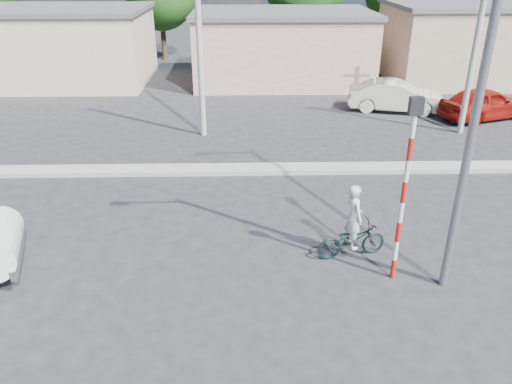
{
  "coord_description": "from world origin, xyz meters",
  "views": [
    {
      "loc": [
        -0.28,
        -8.24,
        6.94
      ],
      "look_at": [
        0.02,
        3.57,
        1.3
      ],
      "focal_mm": 35.0,
      "sensor_mm": 36.0,
      "label": 1
    }
  ],
  "objects_px": {
    "car_red": "(485,103)",
    "streetlight": "(476,70)",
    "cyclist": "(353,227)",
    "traffic_pole": "(406,178)",
    "car_cream": "(396,96)",
    "bicycle": "(352,240)"
  },
  "relations": [
    {
      "from": "car_red",
      "to": "streetlight",
      "type": "xyz_separation_m",
      "value": [
        -6.68,
        -12.75,
        4.22
      ]
    },
    {
      "from": "cyclist",
      "to": "traffic_pole",
      "type": "bearing_deg",
      "value": -152.41
    },
    {
      "from": "car_red",
      "to": "streetlight",
      "type": "distance_m",
      "value": 15.0
    },
    {
      "from": "car_cream",
      "to": "traffic_pole",
      "type": "xyz_separation_m",
      "value": [
        -3.88,
        -13.82,
        1.86
      ]
    },
    {
      "from": "cyclist",
      "to": "car_cream",
      "type": "relative_size",
      "value": 0.38
    },
    {
      "from": "car_cream",
      "to": "streetlight",
      "type": "bearing_deg",
      "value": -178.35
    },
    {
      "from": "car_red",
      "to": "bicycle",
      "type": "bearing_deg",
      "value": 123.99
    },
    {
      "from": "car_cream",
      "to": "bicycle",
      "type": "bearing_deg",
      "value": 173.39
    },
    {
      "from": "bicycle",
      "to": "car_red",
      "type": "height_order",
      "value": "car_red"
    },
    {
      "from": "car_cream",
      "to": "cyclist",
      "type": "bearing_deg",
      "value": 173.39
    },
    {
      "from": "car_cream",
      "to": "traffic_pole",
      "type": "distance_m",
      "value": 14.47
    },
    {
      "from": "car_cream",
      "to": "streetlight",
      "type": "distance_m",
      "value": 15.03
    },
    {
      "from": "car_red",
      "to": "streetlight",
      "type": "bearing_deg",
      "value": 132.6
    },
    {
      "from": "car_cream",
      "to": "car_red",
      "type": "xyz_separation_m",
      "value": [
        3.74,
        -1.37,
        -0.0
      ]
    },
    {
      "from": "bicycle",
      "to": "cyclist",
      "type": "bearing_deg",
      "value": -0.0
    },
    {
      "from": "traffic_pole",
      "to": "streetlight",
      "type": "xyz_separation_m",
      "value": [
        0.94,
        -0.3,
        2.37
      ]
    },
    {
      "from": "traffic_pole",
      "to": "cyclist",
      "type": "bearing_deg",
      "value": 130.02
    },
    {
      "from": "cyclist",
      "to": "car_cream",
      "type": "height_order",
      "value": "cyclist"
    },
    {
      "from": "car_cream",
      "to": "streetlight",
      "type": "relative_size",
      "value": 0.5
    },
    {
      "from": "cyclist",
      "to": "traffic_pole",
      "type": "distance_m",
      "value": 2.16
    },
    {
      "from": "cyclist",
      "to": "streetlight",
      "type": "bearing_deg",
      "value": -138.29
    },
    {
      "from": "bicycle",
      "to": "car_cream",
      "type": "bearing_deg",
      "value": -32.45
    }
  ]
}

